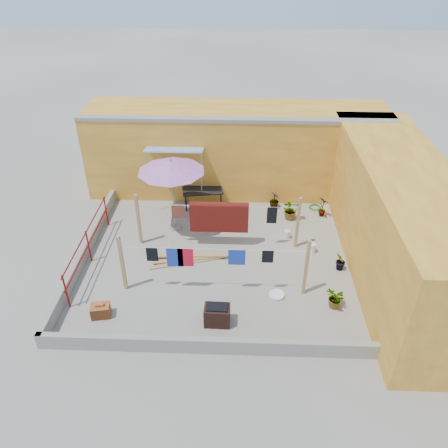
{
  "coord_description": "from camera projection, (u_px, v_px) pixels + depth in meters",
  "views": [
    {
      "loc": [
        0.64,
        -10.62,
        8.38
      ],
      "look_at": [
        0.22,
        0.3,
        1.13
      ],
      "focal_mm": 35.0,
      "sensor_mm": 36.0,
      "label": 1
    }
  ],
  "objects": [
    {
      "name": "water_jug_b",
      "position": [
        287.0,
        234.0,
        14.4
      ],
      "size": [
        0.2,
        0.2,
        0.32
      ],
      "color": "silver",
      "rests_on": "ground"
    },
    {
      "name": "plant_right_c",
      "position": [
        336.0,
        299.0,
        11.6
      ],
      "size": [
        0.6,
        0.65,
        0.61
      ],
      "primitive_type": "imported",
      "rotation": [
        0.0,
        0.0,
        4.96
      ],
      "color": "#255719",
      "rests_on": "ground"
    },
    {
      "name": "parapet_left",
      "position": [
        85.0,
        251.0,
        13.5
      ],
      "size": [
        0.16,
        7.3,
        0.44
      ],
      "primitive_type": "cube",
      "color": "gray",
      "rests_on": "ground"
    },
    {
      "name": "plant_back_b",
      "position": [
        274.0,
        200.0,
        15.93
      ],
      "size": [
        0.4,
        0.4,
        0.61
      ],
      "primitive_type": "imported",
      "rotation": [
        0.0,
        0.0,
        1.77
      ],
      "color": "#255719",
      "rests_on": "ground"
    },
    {
      "name": "plant_right_a",
      "position": [
        323.0,
        206.0,
        15.37
      ],
      "size": [
        0.48,
        0.5,
        0.79
      ],
      "primitive_type": "imported",
      "rotation": [
        0.0,
        0.0,
        2.26
      ],
      "color": "#255719",
      "rests_on": "ground"
    },
    {
      "name": "brick_stack",
      "position": [
        101.0,
        311.0,
        11.41
      ],
      "size": [
        0.54,
        0.43,
        0.42
      ],
      "color": "#A65426",
      "rests_on": "ground"
    },
    {
      "name": "lumber_pile",
      "position": [
        188.0,
        259.0,
        13.4
      ],
      "size": [
        2.31,
        0.77,
        0.14
      ],
      "color": "tan",
      "rests_on": "ground"
    },
    {
      "name": "wall_right",
      "position": [
        398.0,
        220.0,
        12.44
      ],
      "size": [
        2.4,
        9.0,
        3.2
      ],
      "primitive_type": "cube",
      "color": "gold",
      "rests_on": "ground"
    },
    {
      "name": "plant_right_b",
      "position": [
        341.0,
        261.0,
        12.91
      ],
      "size": [
        0.36,
        0.41,
        0.64
      ],
      "primitive_type": "imported",
      "rotation": [
        0.0,
        0.0,
        4.46
      ],
      "color": "#255719",
      "rests_on": "ground"
    },
    {
      "name": "brazier",
      "position": [
        217.0,
        315.0,
        11.13
      ],
      "size": [
        0.67,
        0.46,
        0.59
      ],
      "color": "black",
      "rests_on": "ground"
    },
    {
      "name": "clothesline_rig",
      "position": [
        218.0,
        222.0,
        13.4
      ],
      "size": [
        5.09,
        2.35,
        1.8
      ],
      "color": "tan",
      "rests_on": "ground"
    },
    {
      "name": "white_basin",
      "position": [
        277.0,
        295.0,
        12.12
      ],
      "size": [
        0.45,
        0.45,
        0.08
      ],
      "color": "silver",
      "rests_on": "ground"
    },
    {
      "name": "water_jug_a",
      "position": [
        312.0,
        248.0,
        13.73
      ],
      "size": [
        0.23,
        0.23,
        0.36
      ],
      "color": "silver",
      "rests_on": "ground"
    },
    {
      "name": "patio_umbrella",
      "position": [
        171.0,
        167.0,
        13.67
      ],
      "size": [
        2.32,
        2.32,
        2.58
      ],
      "color": "gray",
      "rests_on": "ground"
    },
    {
      "name": "red_railing",
      "position": [
        88.0,
        242.0,
        13.05
      ],
      "size": [
        0.05,
        4.2,
        1.1
      ],
      "color": "maroon",
      "rests_on": "ground"
    },
    {
      "name": "outdoor_table",
      "position": [
        203.0,
        191.0,
        15.84
      ],
      "size": [
        1.55,
        0.95,
        0.68
      ],
      "color": "black",
      "rests_on": "ground"
    },
    {
      "name": "green_hose",
      "position": [
        315.0,
        207.0,
        16.03
      ],
      "size": [
        0.46,
        0.46,
        0.07
      ],
      "color": "#217C1B",
      "rests_on": "ground"
    },
    {
      "name": "plant_back_a",
      "position": [
        291.0,
        210.0,
        15.26
      ],
      "size": [
        0.79,
        0.74,
        0.73
      ],
      "primitive_type": "imported",
      "rotation": [
        0.0,
        0.0,
        0.29
      ],
      "color": "#255719",
      "rests_on": "ground"
    },
    {
      "name": "wall_back",
      "position": [
        236.0,
        150.0,
        16.49
      ],
      "size": [
        11.0,
        3.27,
        3.21
      ],
      "color": "gold",
      "rests_on": "ground"
    },
    {
      "name": "parapet_front",
      "position": [
        209.0,
        345.0,
        10.39
      ],
      "size": [
        8.3,
        0.16,
        0.44
      ],
      "primitive_type": "cube",
      "color": "gray",
      "rests_on": "ground"
    },
    {
      "name": "ground",
      "position": [
        217.0,
        260.0,
        13.49
      ],
      "size": [
        80.0,
        80.0,
        0.0
      ],
      "primitive_type": "plane",
      "color": "#9E998E",
      "rests_on": "ground"
    }
  ]
}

